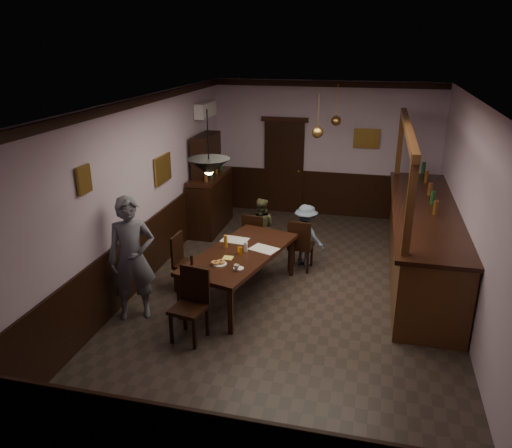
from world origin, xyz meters
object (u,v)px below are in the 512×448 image
(person_seated_left, at_px, (261,227))
(pendant_brass_mid, at_px, (318,132))
(dining_table, at_px, (240,256))
(sideboard, at_px, (209,192))
(chair_near, at_px, (191,301))
(chair_side, at_px, (184,260))
(person_standing, at_px, (132,259))
(coffee_cup, at_px, (237,267))
(chair_far_left, at_px, (254,235))
(bar_counter, at_px, (422,240))
(pendant_brass_far, at_px, (336,121))
(soda_can, at_px, (240,251))
(person_seated_right, at_px, (306,235))
(pendant_iron, at_px, (209,167))
(chair_far_right, at_px, (300,243))

(person_seated_left, distance_m, pendant_brass_mid, 2.00)
(dining_table, distance_m, person_seated_left, 1.62)
(sideboard, bearing_deg, dining_table, -62.57)
(chair_near, height_order, person_seated_left, person_seated_left)
(chair_side, distance_m, person_standing, 1.12)
(person_standing, height_order, coffee_cup, person_standing)
(chair_side, distance_m, person_seated_left, 1.83)
(chair_far_left, distance_m, pendant_brass_mid, 2.14)
(person_seated_left, xyz_separation_m, bar_counter, (2.84, -0.19, 0.09))
(person_standing, bearing_deg, pendant_brass_far, 34.63)
(soda_can, xyz_separation_m, pendant_brass_mid, (0.88, 2.00, 1.49))
(dining_table, distance_m, pendant_brass_far, 3.80)
(coffee_cup, height_order, bar_counter, bar_counter)
(soda_can, bearing_deg, person_seated_left, 92.42)
(dining_table, height_order, person_seated_left, person_seated_left)
(chair_far_left, bearing_deg, person_seated_right, -171.86)
(dining_table, relative_size, chair_side, 2.57)
(pendant_iron, bearing_deg, coffee_cup, 22.07)
(chair_far_right, relative_size, sideboard, 0.46)
(person_seated_left, height_order, sideboard, sideboard)
(coffee_cup, xyz_separation_m, sideboard, (-1.54, 3.38, 0.01))
(chair_far_right, xyz_separation_m, pendant_brass_far, (0.33, 2.15, 1.79))
(chair_near, bearing_deg, pendant_brass_mid, 78.65)
(chair_far_left, relative_size, chair_near, 0.90)
(chair_far_right, xyz_separation_m, chair_side, (-1.71, -1.10, -0.00))
(chair_far_right, distance_m, soda_can, 1.46)
(pendant_brass_far, bearing_deg, sideboard, -168.01)
(chair_far_right, relative_size, person_seated_left, 0.84)
(chair_side, bearing_deg, sideboard, 12.63)
(soda_can, bearing_deg, coffee_cup, -79.29)
(pendant_iron, distance_m, pendant_brass_mid, 2.89)
(chair_near, bearing_deg, person_seated_left, 94.29)
(soda_can, height_order, sideboard, sideboard)
(soda_can, bearing_deg, chair_near, -106.51)
(person_standing, height_order, sideboard, sideboard)
(bar_counter, relative_size, pendant_brass_mid, 5.62)
(pendant_brass_mid, relative_size, pendant_brass_far, 1.00)
(chair_far_right, xyz_separation_m, soda_can, (-0.74, -1.22, 0.30))
(chair_far_left, distance_m, person_standing, 2.63)
(chair_near, bearing_deg, dining_table, 85.21)
(coffee_cup, relative_size, bar_counter, 0.02)
(dining_table, relative_size, coffee_cup, 29.73)
(soda_can, relative_size, bar_counter, 0.03)
(sideboard, relative_size, pendant_iron, 2.38)
(coffee_cup, xyz_separation_m, pendant_brass_far, (0.97, 3.91, 1.50))
(chair_near, height_order, bar_counter, bar_counter)
(person_seated_right, relative_size, coffee_cup, 14.01)
(pendant_brass_mid, bearing_deg, chair_near, -111.10)
(person_standing, height_order, person_seated_left, person_standing)
(pendant_iron, bearing_deg, chair_far_left, 87.67)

